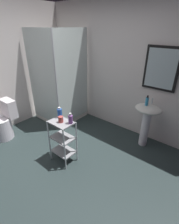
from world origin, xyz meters
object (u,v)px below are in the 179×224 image
(shower_stall, at_px, (60,101))
(pedestal_sink, at_px, (147,118))
(toilet, at_px, (4,123))
(storage_cart, at_px, (63,138))
(rinse_cup, at_px, (61,119))
(conditioner_bottle_purple, at_px, (70,119))
(hand_soap_bottle, at_px, (147,101))
(shampoo_bottle_blue, at_px, (60,113))

(shower_stall, relative_size, pedestal_sink, 2.47)
(shower_stall, relative_size, toilet, 2.63)
(storage_cart, bearing_deg, rinse_cup, -54.09)
(conditioner_bottle_purple, bearing_deg, hand_soap_bottle, 60.56)
(conditioner_bottle_purple, bearing_deg, storage_cart, -154.95)
(shower_stall, bearing_deg, shampoo_bottle_blue, -40.74)
(shower_stall, xyz_separation_m, toilet, (-0.29, -1.23, -0.15))
(storage_cart, xyz_separation_m, shampoo_bottle_blue, (-0.13, 0.09, 0.38))
(pedestal_sink, relative_size, toilet, 1.07)
(toilet, height_order, rinse_cup, rinse_cup)
(pedestal_sink, bearing_deg, conditioner_bottle_purple, -120.63)
(shower_stall, distance_m, storage_cart, 1.45)
(shower_stall, bearing_deg, hand_soap_bottle, 8.83)
(toilet, relative_size, rinse_cup, 8.26)
(pedestal_sink, bearing_deg, shower_stall, -170.93)
(shampoo_bottle_blue, distance_m, rinse_cup, 0.16)
(conditioner_bottle_purple, bearing_deg, pedestal_sink, 59.37)
(shampoo_bottle_blue, relative_size, rinse_cup, 1.85)
(shower_stall, relative_size, conditioner_bottle_purple, 12.09)
(hand_soap_bottle, bearing_deg, rinse_cup, -122.70)
(shampoo_bottle_blue, bearing_deg, hand_soap_bottle, 51.06)
(shower_stall, height_order, pedestal_sink, shower_stall)
(hand_soap_bottle, bearing_deg, pedestal_sink, 19.88)
(conditioner_bottle_purple, xyz_separation_m, shampoo_bottle_blue, (-0.26, 0.02, 0.00))
(storage_cart, bearing_deg, shampoo_bottle_blue, 144.37)
(shower_stall, height_order, storage_cart, shower_stall)
(hand_soap_bottle, xyz_separation_m, conditioner_bottle_purple, (-0.66, -1.17, -0.08))
(shampoo_bottle_blue, xyz_separation_m, rinse_cup, (0.13, -0.09, -0.03))
(shower_stall, xyz_separation_m, rinse_cup, (1.11, -0.94, 0.32))
(toilet, xyz_separation_m, shampoo_bottle_blue, (1.28, 0.38, 0.50))
(shower_stall, xyz_separation_m, hand_soap_bottle, (1.91, 0.30, 0.42))
(pedestal_sink, distance_m, storage_cart, 1.51)
(storage_cart, bearing_deg, shower_stall, 139.81)
(toilet, bearing_deg, shower_stall, 76.63)
(pedestal_sink, xyz_separation_m, storage_cart, (-0.84, -1.25, -0.14))
(hand_soap_bottle, bearing_deg, storage_cart, -122.92)
(hand_soap_bottle, relative_size, conditioner_bottle_purple, 1.08)
(pedestal_sink, distance_m, hand_soap_bottle, 0.31)
(rinse_cup, bearing_deg, storage_cart, 125.91)
(toilet, xyz_separation_m, rinse_cup, (1.40, 0.29, 0.47))
(hand_soap_bottle, distance_m, rinse_cup, 1.47)
(rinse_cup, bearing_deg, shower_stall, 139.75)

